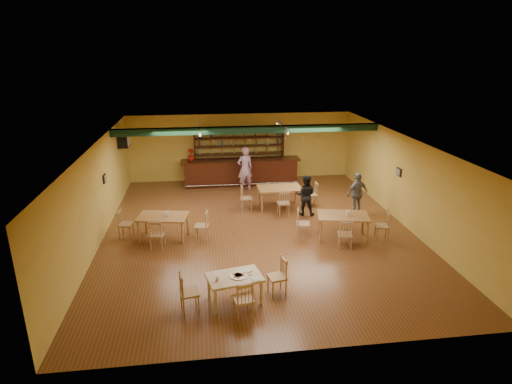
{
  "coord_description": "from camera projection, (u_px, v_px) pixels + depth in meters",
  "views": [
    {
      "loc": [
        -1.76,
        -12.88,
        5.77
      ],
      "look_at": [
        -0.0,
        0.6,
        1.15
      ],
      "focal_mm": 29.85,
      "sensor_mm": 36.0,
      "label": 1
    }
  ],
  "objects": [
    {
      "name": "bar_counter",
      "position": [
        241.0,
        172.0,
        18.81
      ],
      "size": [
        5.21,
        0.85,
        1.13
      ],
      "primitive_type": "cube",
      "color": "#35170A",
      "rests_on": "ground"
    },
    {
      "name": "patron_bar",
      "position": [
        245.0,
        169.0,
        17.93
      ],
      "size": [
        0.78,
        0.63,
        1.87
      ],
      "primitive_type": "imported",
      "rotation": [
        0.0,
        0.0,
        3.44
      ],
      "color": "#9D50AE",
      "rests_on": "ground"
    },
    {
      "name": "picture_left",
      "position": [
        105.0,
        179.0,
        13.95
      ],
      "size": [
        0.04,
        0.34,
        0.28
      ],
      "primitive_type": "cube",
      "color": "black",
      "rests_on": "wall_left"
    },
    {
      "name": "near_table",
      "position": [
        235.0,
        289.0,
        10.1
      ],
      "size": [
        1.4,
        1.05,
        0.68
      ],
      "primitive_type": "cube",
      "rotation": [
        0.0,
        0.0,
        0.21
      ],
      "color": "beige",
      "rests_on": "ground"
    },
    {
      "name": "floor",
      "position": [
        258.0,
        230.0,
        14.17
      ],
      "size": [
        12.0,
        12.0,
        0.0
      ],
      "primitive_type": "plane",
      "color": "brown",
      "rests_on": "ground"
    },
    {
      "name": "picture_right",
      "position": [
        399.0,
        172.0,
        14.7
      ],
      "size": [
        0.04,
        0.34,
        0.28
      ],
      "primitive_type": "cube",
      "color": "black",
      "rests_on": "wall_right"
    },
    {
      "name": "dining_table_d",
      "position": [
        342.0,
        226.0,
        13.48
      ],
      "size": [
        1.74,
        1.25,
        0.79
      ],
      "primitive_type": "cube",
      "rotation": [
        0.0,
        0.0,
        -0.21
      ],
      "color": "#A3793A",
      "rests_on": "ground"
    },
    {
      "name": "track_rail_right",
      "position": [
        282.0,
        124.0,
        16.59
      ],
      "size": [
        0.05,
        2.5,
        0.05
      ],
      "primitive_type": "cube",
      "color": "silver",
      "rests_on": "ceiling"
    },
    {
      "name": "ac_unit",
      "position": [
        124.0,
        139.0,
        16.77
      ],
      "size": [
        0.34,
        0.7,
        0.48
      ],
      "primitive_type": "cube",
      "color": "silver",
      "rests_on": "wall_left"
    },
    {
      "name": "parmesan_shaker",
      "position": [
        217.0,
        278.0,
        9.8
      ],
      "size": [
        0.09,
        0.09,
        0.11
      ],
      "primitive_type": "cylinder",
      "rotation": [
        0.0,
        0.0,
        0.21
      ],
      "color": "#EAE5C6",
      "rests_on": "near_table"
    },
    {
      "name": "dining_table_c",
      "position": [
        163.0,
        227.0,
        13.46
      ],
      "size": [
        1.68,
        1.19,
        0.77
      ],
      "primitive_type": "cube",
      "rotation": [
        0.0,
        0.0,
        -0.18
      ],
      "color": "#A3793A",
      "rests_on": "ground"
    },
    {
      "name": "patron_right_b",
      "position": [
        357.0,
        193.0,
        15.38
      ],
      "size": [
        0.98,
        0.68,
        1.54
      ],
      "primitive_type": "imported",
      "rotation": [
        0.0,
        0.0,
        3.51
      ],
      "color": "gray",
      "rests_on": "ground"
    },
    {
      "name": "pizza_server",
      "position": [
        244.0,
        274.0,
        10.06
      ],
      "size": [
        0.33,
        0.14,
        0.0
      ],
      "primitive_type": "cube",
      "rotation": [
        0.0,
        0.0,
        -0.17
      ],
      "color": "silver",
      "rests_on": "pizza_tray"
    },
    {
      "name": "pizza_tray",
      "position": [
        238.0,
        276.0,
        10.0
      ],
      "size": [
        0.53,
        0.53,
        0.01
      ],
      "primitive_type": "cylinder",
      "rotation": [
        0.0,
        0.0,
        0.44
      ],
      "color": "silver",
      "rests_on": "near_table"
    },
    {
      "name": "napkin_stack",
      "position": [
        247.0,
        271.0,
        10.2
      ],
      "size": [
        0.25,
        0.23,
        0.03
      ],
      "primitive_type": "cube",
      "rotation": [
        0.0,
        0.0,
        0.5
      ],
      "color": "white",
      "rests_on": "near_table"
    },
    {
      "name": "poinsettia",
      "position": [
        191.0,
        155.0,
        18.28
      ],
      "size": [
        0.38,
        0.38,
        0.53
      ],
      "primitive_type": "imported",
      "rotation": [
        0.0,
        0.0,
        0.35
      ],
      "color": "maroon",
      "rests_on": "bar_counter"
    },
    {
      "name": "side_plate",
      "position": [
        256.0,
        279.0,
        9.88
      ],
      "size": [
        0.26,
        0.26,
        0.01
      ],
      "primitive_type": "cylinder",
      "rotation": [
        0.0,
        0.0,
        0.21
      ],
      "color": "white",
      "rests_on": "near_table"
    },
    {
      "name": "dining_table_b",
      "position": [
        279.0,
        198.0,
        16.05
      ],
      "size": [
        1.64,
        1.01,
        0.81
      ],
      "primitive_type": "cube",
      "rotation": [
        0.0,
        0.0,
        0.02
      ],
      "color": "#A3793A",
      "rests_on": "ground"
    },
    {
      "name": "track_rail_left",
      "position": [
        200.0,
        126.0,
        16.19
      ],
      "size": [
        0.05,
        2.5,
        0.05
      ],
      "primitive_type": "cube",
      "color": "silver",
      "rests_on": "ceiling"
    },
    {
      "name": "back_bar_hutch",
      "position": [
        239.0,
        156.0,
        19.22
      ],
      "size": [
        4.03,
        0.4,
        2.28
      ],
      "primitive_type": "cube",
      "color": "#35170A",
      "rests_on": "ground"
    },
    {
      "name": "ceiling_beam",
      "position": [
        248.0,
        130.0,
        15.87
      ],
      "size": [
        10.0,
        0.3,
        0.25
      ],
      "primitive_type": "cube",
      "color": "black",
      "rests_on": "ceiling"
    },
    {
      "name": "patron_right_a",
      "position": [
        305.0,
        195.0,
        15.29
      ],
      "size": [
        0.86,
        0.76,
        1.49
      ],
      "primitive_type": "imported",
      "rotation": [
        0.0,
        0.0,
        2.83
      ],
      "color": "black",
      "rests_on": "ground"
    }
  ]
}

